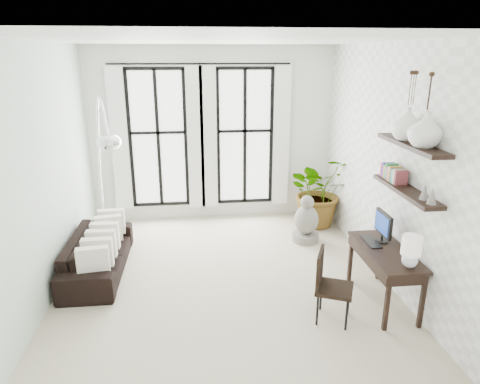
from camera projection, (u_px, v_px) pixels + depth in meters
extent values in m
plane|color=beige|center=(224.00, 278.00, 6.08)|extent=(5.00, 5.00, 0.00)
plane|color=white|center=(221.00, 40.00, 5.10)|extent=(5.00, 5.00, 0.00)
plane|color=silver|center=(43.00, 175.00, 5.35)|extent=(0.00, 5.00, 5.00)
plane|color=white|center=(387.00, 165.00, 5.83)|extent=(0.00, 5.00, 5.00)
plane|color=white|center=(213.00, 135.00, 7.95)|extent=(4.50, 0.00, 4.50)
cube|color=white|center=(158.00, 139.00, 7.83)|extent=(1.00, 0.02, 2.50)
cube|color=white|center=(119.00, 141.00, 7.66)|extent=(0.30, 0.04, 2.60)
cube|color=white|center=(196.00, 140.00, 7.81)|extent=(0.30, 0.04, 2.60)
cube|color=white|center=(245.00, 137.00, 8.00)|extent=(1.00, 0.02, 2.50)
cube|color=white|center=(209.00, 139.00, 7.84)|extent=(0.30, 0.04, 2.60)
cube|color=white|center=(281.00, 138.00, 7.98)|extent=(0.30, 0.04, 2.60)
cylinder|color=black|center=(200.00, 64.00, 7.42)|extent=(3.20, 0.03, 0.03)
cube|color=black|center=(406.00, 190.00, 5.05)|extent=(0.25, 1.30, 0.05)
cube|color=black|center=(412.00, 145.00, 4.88)|extent=(0.25, 1.30, 0.05)
cube|color=#D9365A|center=(387.00, 169.00, 5.54)|extent=(0.16, 0.04, 0.18)
cube|color=#3437B8|center=(388.00, 170.00, 5.50)|extent=(0.16, 0.04, 0.18)
cube|color=orange|center=(390.00, 171.00, 5.45)|extent=(0.16, 0.04, 0.18)
cube|color=#37A55B|center=(391.00, 172.00, 5.41)|extent=(0.16, 0.04, 0.18)
cube|color=#A54AAE|center=(393.00, 173.00, 5.37)|extent=(0.16, 0.04, 0.18)
cube|color=#FAB137|center=(394.00, 174.00, 5.33)|extent=(0.16, 0.03, 0.18)
cube|color=#525252|center=(396.00, 175.00, 5.28)|extent=(0.16, 0.03, 0.18)
cube|color=#34B79F|center=(398.00, 176.00, 5.24)|extent=(0.16, 0.03, 0.18)
cube|color=#CABC90|center=(399.00, 177.00, 5.20)|extent=(0.16, 0.03, 0.18)
cube|color=brown|center=(401.00, 178.00, 5.15)|extent=(0.16, 0.03, 0.18)
cone|color=gray|center=(425.00, 191.00, 4.64)|extent=(0.10, 0.10, 0.18)
cone|color=gray|center=(432.00, 196.00, 4.50)|extent=(0.10, 0.10, 0.18)
imported|color=black|center=(98.00, 254.00, 6.19)|extent=(0.76, 1.91, 0.56)
cube|color=silver|center=(93.00, 262.00, 5.47)|extent=(0.40, 0.12, 0.40)
cube|color=silver|center=(98.00, 252.00, 5.74)|extent=(0.40, 0.12, 0.40)
cube|color=silver|center=(102.00, 244.00, 6.00)|extent=(0.40, 0.12, 0.40)
cube|color=silver|center=(105.00, 236.00, 6.27)|extent=(0.40, 0.12, 0.40)
cube|color=silver|center=(109.00, 228.00, 6.53)|extent=(0.40, 0.12, 0.40)
cube|color=silver|center=(112.00, 222.00, 6.79)|extent=(0.40, 0.12, 0.40)
imported|color=#2D7228|center=(319.00, 190.00, 7.81)|extent=(1.43, 1.32, 1.33)
cube|color=black|center=(386.00, 251.00, 5.28)|extent=(0.53, 1.24, 0.04)
cube|color=black|center=(384.00, 258.00, 5.30)|extent=(0.48, 1.19, 0.11)
cube|color=black|center=(387.00, 304.00, 4.82)|extent=(0.05, 0.05, 0.69)
cube|color=black|center=(422.00, 301.00, 4.87)|extent=(0.05, 0.05, 0.69)
cube|color=black|center=(351.00, 258.00, 5.91)|extent=(0.05, 0.05, 0.69)
cube|color=black|center=(380.00, 256.00, 5.95)|extent=(0.05, 0.05, 0.69)
cube|color=black|center=(384.00, 224.00, 5.42)|extent=(0.04, 0.42, 0.30)
cube|color=navy|center=(382.00, 224.00, 5.42)|extent=(0.00, 0.36, 0.24)
cube|color=black|center=(371.00, 241.00, 5.48)|extent=(0.15, 0.40, 0.02)
sphere|color=silver|center=(410.00, 261.00, 4.80)|extent=(0.18, 0.18, 0.18)
cylinder|color=white|center=(412.00, 245.00, 4.74)|extent=(0.22, 0.22, 0.22)
cube|color=black|center=(335.00, 289.00, 5.01)|extent=(0.55, 0.55, 0.05)
cube|color=black|center=(320.00, 269.00, 4.99)|extent=(0.20, 0.39, 0.46)
cylinder|color=black|center=(324.00, 314.00, 4.90)|extent=(0.03, 0.03, 0.39)
cylinder|color=black|center=(352.00, 312.00, 4.94)|extent=(0.03, 0.03, 0.39)
cylinder|color=black|center=(316.00, 299.00, 5.22)|extent=(0.03, 0.03, 0.39)
cylinder|color=black|center=(342.00, 297.00, 5.25)|extent=(0.03, 0.03, 0.39)
cylinder|color=silver|center=(106.00, 237.00, 7.31)|extent=(0.37, 0.37, 0.10)
cylinder|color=silver|center=(103.00, 209.00, 7.15)|extent=(0.04, 0.04, 1.03)
ellipsoid|color=silver|center=(109.00, 142.00, 5.77)|extent=(0.33, 0.33, 0.21)
cylinder|color=gray|center=(305.00, 237.00, 7.28)|extent=(0.45, 0.45, 0.14)
ellipsoid|color=gray|center=(306.00, 220.00, 7.18)|extent=(0.41, 0.41, 0.50)
sphere|color=gray|center=(307.00, 202.00, 7.09)|extent=(0.23, 0.23, 0.23)
imported|color=white|center=(426.00, 130.00, 4.58)|extent=(0.37, 0.37, 0.38)
imported|color=white|center=(408.00, 124.00, 4.96)|extent=(0.37, 0.37, 0.38)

